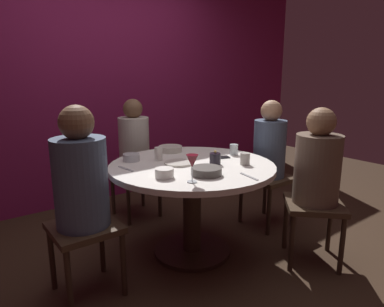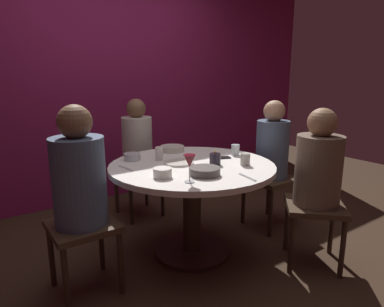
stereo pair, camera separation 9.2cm
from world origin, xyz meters
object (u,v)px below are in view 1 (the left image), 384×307
seated_diner_front_right (317,169)px  bowl_sauce_side (170,149)px  seated_diner_left (81,182)px  bowl_serving_large (131,157)px  wine_glass (192,162)px  bowl_salad_center (206,171)px  cell_phone (221,157)px  dinner_plate (179,163)px  seated_diner_back (134,146)px  candle_holder (215,159)px  cup_near_candle (245,159)px  seated_diner_right (269,150)px  cup_by_left_diner (158,154)px  cup_by_right_diner (234,150)px  bowl_small_white (164,173)px  dining_table (192,185)px

seated_diner_front_right → bowl_sauce_side: bearing=-18.7°
seated_diner_left → bowl_serving_large: seated_diner_left is taller
wine_glass → seated_diner_left: bearing=148.3°
bowl_salad_center → seated_diner_left: bearing=159.1°
cell_phone → wine_glass: bearing=-37.7°
seated_diner_front_right → bowl_sauce_side: seated_diner_front_right is taller
dinner_plate → cell_phone: size_ratio=1.60×
seated_diner_back → candle_holder: seated_diner_back is taller
cup_near_candle → candle_holder: bearing=140.7°
wine_glass → cup_near_candle: bearing=9.9°
seated_diner_back → seated_diner_right: size_ratio=1.00×
seated_diner_back → cell_phone: bearing=18.0°
seated_diner_front_right → bowl_salad_center: 0.82m
cup_by_left_diner → cup_by_right_diner: cup_by_left_diner is taller
dinner_plate → bowl_salad_center: 0.35m
bowl_salad_center → cup_by_left_diner: (-0.04, 0.53, 0.03)m
wine_glass → bowl_small_white: (-0.08, 0.19, -0.10)m
seated_diner_right → seated_diner_front_right: 0.68m
seated_diner_front_right → wine_glass: seated_diner_front_right is taller
dining_table → bowl_salad_center: 0.36m
dinner_plate → cell_phone: (0.37, -0.05, -0.00)m
wine_glass → bowl_salad_center: size_ratio=0.85×
candle_holder → dinner_plate: bearing=139.1°
bowl_salad_center → seated_diner_back: bearing=85.4°
dining_table → seated_diner_front_right: (0.64, -0.64, 0.16)m
dining_table → seated_diner_right: seated_diner_right is taller
bowl_sauce_side → cup_by_left_diner: 0.32m
bowl_small_white → cup_by_left_diner: bearing=62.9°
seated_diner_front_right → cell_phone: bearing=-17.0°
seated_diner_left → cup_by_left_diner: 0.75m
seated_diner_front_right → candle_holder: size_ratio=10.85×
seated_diner_front_right → dining_table: bearing=0.0°
cell_phone → cup_by_right_diner: cup_by_right_diner is taller
seated_diner_back → bowl_small_white: 1.14m
bowl_sauce_side → cup_near_candle: size_ratio=2.31×
dinner_plate → cup_near_candle: cup_near_candle is taller
dinner_plate → wine_glass: bearing=-114.9°
dinner_plate → bowl_serving_large: (-0.24, 0.30, 0.02)m
dining_table → cup_by_right_diner: cup_by_right_diner is taller
wine_glass → cup_by_left_diner: wine_glass is taller
candle_holder → bowl_salad_center: bearing=-142.9°
dining_table → bowl_salad_center: bowl_salad_center is taller
seated_diner_back → cup_near_candle: size_ratio=12.95×
cell_phone → bowl_small_white: bowl_small_white is taller
seated_diner_right → cell_phone: seated_diner_right is taller
seated_diner_right → dining_table: bearing=0.0°
dining_table → dinner_plate: size_ratio=5.55×
dinner_plate → cup_by_left_diner: bearing=109.6°
wine_glass → seated_diner_front_right: bearing=-17.4°
seated_diner_front_right → cell_phone: (-0.35, 0.65, 0.01)m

